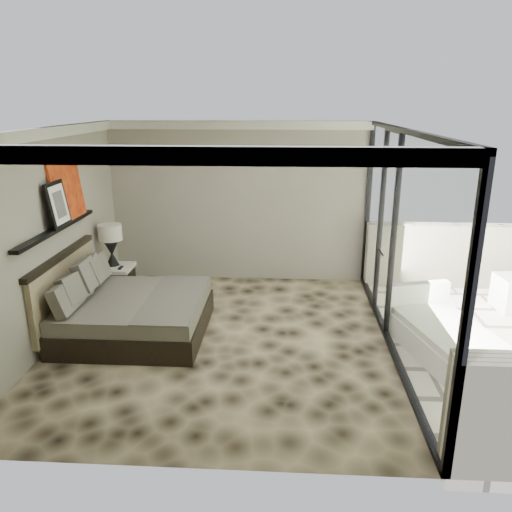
# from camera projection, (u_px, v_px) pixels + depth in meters

# --- Properties ---
(floor) EXTENTS (5.00, 5.00, 0.00)m
(floor) POSITION_uv_depth(u_px,v_px,m) (222.00, 340.00, 6.80)
(floor) COLOR black
(floor) RESTS_ON ground
(ceiling) EXTENTS (4.50, 5.00, 0.02)m
(ceiling) POSITION_uv_depth(u_px,v_px,m) (218.00, 129.00, 5.97)
(ceiling) COLOR silver
(ceiling) RESTS_ON back_wall
(back_wall) EXTENTS (4.50, 0.02, 2.80)m
(back_wall) POSITION_uv_depth(u_px,v_px,m) (239.00, 203.00, 8.76)
(back_wall) COLOR gray
(back_wall) RESTS_ON floor
(left_wall) EXTENTS (0.02, 5.00, 2.80)m
(left_wall) POSITION_uv_depth(u_px,v_px,m) (50.00, 238.00, 6.52)
(left_wall) COLOR gray
(left_wall) RESTS_ON floor
(glass_wall) EXTENTS (0.08, 5.00, 2.80)m
(glass_wall) POSITION_uv_depth(u_px,v_px,m) (398.00, 244.00, 6.26)
(glass_wall) COLOR white
(glass_wall) RESTS_ON floor
(terrace_slab) EXTENTS (3.00, 5.00, 0.12)m
(terrace_slab) POSITION_uv_depth(u_px,v_px,m) (504.00, 352.00, 6.60)
(terrace_slab) COLOR beige
(terrace_slab) RESTS_ON ground
(picture_ledge) EXTENTS (0.12, 2.20, 0.05)m
(picture_ledge) POSITION_uv_depth(u_px,v_px,m) (57.00, 229.00, 6.58)
(picture_ledge) COLOR black
(picture_ledge) RESTS_ON left_wall
(bed) EXTENTS (1.97, 1.91, 1.09)m
(bed) POSITION_uv_depth(u_px,v_px,m) (128.00, 311.00, 6.92)
(bed) COLOR black
(bed) RESTS_ON floor
(nightstand) EXTENTS (0.69, 0.69, 0.55)m
(nightstand) POSITION_uv_depth(u_px,v_px,m) (116.00, 280.00, 8.26)
(nightstand) COLOR black
(nightstand) RESTS_ON floor
(table_lamp) EXTENTS (0.38, 0.38, 0.69)m
(table_lamp) POSITION_uv_depth(u_px,v_px,m) (111.00, 239.00, 8.11)
(table_lamp) COLOR black
(table_lamp) RESTS_ON nightstand
(abstract_canvas) EXTENTS (0.13, 0.90, 0.90)m
(abstract_canvas) POSITION_uv_depth(u_px,v_px,m) (66.00, 187.00, 6.87)
(abstract_canvas) COLOR #AD540E
(abstract_canvas) RESTS_ON picture_ledge
(framed_print) EXTENTS (0.11, 0.50, 0.60)m
(framed_print) POSITION_uv_depth(u_px,v_px,m) (58.00, 204.00, 6.50)
(framed_print) COLOR black
(framed_print) RESTS_ON picture_ledge
(lounger) EXTENTS (1.32, 1.95, 0.70)m
(lounger) POSITION_uv_depth(u_px,v_px,m) (447.00, 339.00, 6.35)
(lounger) COLOR white
(lounger) RESTS_ON terrace_slab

